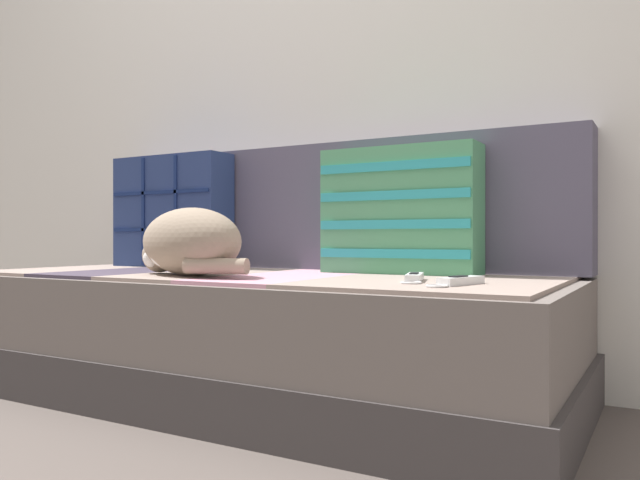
{
  "coord_description": "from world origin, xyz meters",
  "views": [
    {
      "loc": [
        1.09,
        -1.39,
        0.48
      ],
      "look_at": [
        0.26,
        0.07,
        0.47
      ],
      "focal_mm": 35.0,
      "sensor_mm": 36.0,
      "label": 1
    }
  ],
  "objects_px": {
    "couch": "(257,335)",
    "sleeping_cat": "(187,243)",
    "throw_pillow_striped": "(400,211)",
    "game_remote_far": "(414,278)",
    "game_remote_near": "(459,281)",
    "throw_pillow_quilted": "(172,212)"
  },
  "relations": [
    {
      "from": "couch",
      "to": "sleeping_cat",
      "type": "xyz_separation_m",
      "value": [
        -0.09,
        -0.2,
        0.28
      ]
    },
    {
      "from": "throw_pillow_striped",
      "to": "game_remote_far",
      "type": "xyz_separation_m",
      "value": [
        0.16,
        -0.29,
        -0.18
      ]
    },
    {
      "from": "sleeping_cat",
      "to": "game_remote_far",
      "type": "distance_m",
      "value": 0.65
    },
    {
      "from": "throw_pillow_quilted",
      "to": "sleeping_cat",
      "type": "height_order",
      "value": "throw_pillow_quilted"
    },
    {
      "from": "sleeping_cat",
      "to": "game_remote_far",
      "type": "xyz_separation_m",
      "value": [
        0.63,
        0.1,
        -0.08
      ]
    },
    {
      "from": "couch",
      "to": "throw_pillow_striped",
      "type": "distance_m",
      "value": 0.57
    },
    {
      "from": "couch",
      "to": "throw_pillow_quilted",
      "type": "bearing_deg",
      "value": 159.89
    },
    {
      "from": "game_remote_near",
      "to": "game_remote_far",
      "type": "distance_m",
      "value": 0.15
    },
    {
      "from": "sleeping_cat",
      "to": "game_remote_near",
      "type": "height_order",
      "value": "sleeping_cat"
    },
    {
      "from": "sleeping_cat",
      "to": "game_remote_near",
      "type": "xyz_separation_m",
      "value": [
        0.77,
        0.04,
        -0.08
      ]
    },
    {
      "from": "throw_pillow_quilted",
      "to": "game_remote_far",
      "type": "height_order",
      "value": "throw_pillow_quilted"
    },
    {
      "from": "couch",
      "to": "game_remote_near",
      "type": "xyz_separation_m",
      "value": [
        0.67,
        -0.17,
        0.2
      ]
    },
    {
      "from": "throw_pillow_quilted",
      "to": "throw_pillow_striped",
      "type": "bearing_deg",
      "value": -0.03
    },
    {
      "from": "couch",
      "to": "sleeping_cat",
      "type": "distance_m",
      "value": 0.36
    },
    {
      "from": "game_remote_far",
      "to": "sleeping_cat",
      "type": "bearing_deg",
      "value": -170.72
    },
    {
      "from": "throw_pillow_quilted",
      "to": "sleeping_cat",
      "type": "distance_m",
      "value": 0.59
    },
    {
      "from": "throw_pillow_quilted",
      "to": "sleeping_cat",
      "type": "bearing_deg",
      "value": -42.89
    },
    {
      "from": "game_remote_far",
      "to": "game_remote_near",
      "type": "bearing_deg",
      "value": -26.85
    },
    {
      "from": "couch",
      "to": "throw_pillow_striped",
      "type": "height_order",
      "value": "throw_pillow_striped"
    },
    {
      "from": "throw_pillow_quilted",
      "to": "game_remote_far",
      "type": "xyz_separation_m",
      "value": [
        1.06,
        -0.29,
        -0.19
      ]
    },
    {
      "from": "throw_pillow_striped",
      "to": "game_remote_near",
      "type": "height_order",
      "value": "throw_pillow_striped"
    },
    {
      "from": "couch",
      "to": "sleeping_cat",
      "type": "relative_size",
      "value": 4.1
    }
  ]
}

